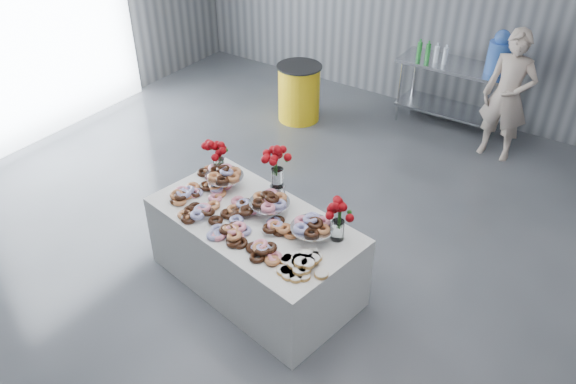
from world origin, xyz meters
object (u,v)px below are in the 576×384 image
display_table (255,251)px  trash_barrel (299,93)px  water_jug (499,54)px  person (508,96)px  prep_table (453,84)px

display_table → trash_barrel: 3.35m
water_jug → trash_barrel: size_ratio=0.69×
person → trash_barrel: 2.72m
prep_table → water_jug: size_ratio=2.71×
prep_table → trash_barrel: prep_table is taller
display_table → trash_barrel: trash_barrel is taller
water_jug → trash_barrel: water_jug is taller
prep_table → person: 0.93m
display_table → prep_table: size_ratio=1.27×
prep_table → display_table: bearing=-94.9°
prep_table → trash_barrel: 2.09m
person → trash_barrel: bearing=-165.6°
prep_table → trash_barrel: bearing=-151.4°
display_table → water_jug: 4.16m
trash_barrel → prep_table: bearing=28.6°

